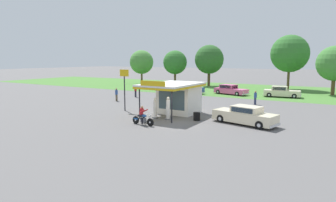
# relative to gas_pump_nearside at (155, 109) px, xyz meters

# --- Properties ---
(ground_plane) EXTENTS (300.00, 300.00, 0.00)m
(ground_plane) POSITION_rel_gas_pump_nearside_xyz_m (2.22, -0.77, -0.84)
(ground_plane) COLOR #5B5959
(grass_verge_strip) EXTENTS (120.00, 24.00, 0.01)m
(grass_verge_strip) POSITION_rel_gas_pump_nearside_xyz_m (2.22, 29.23, -0.84)
(grass_verge_strip) COLOR #477A33
(grass_verge_strip) RESTS_ON ground
(service_station_kiosk) EXTENTS (4.24, 6.65, 3.53)m
(service_station_kiosk) POSITION_rel_gas_pump_nearside_xyz_m (0.69, 2.98, 0.95)
(service_station_kiosk) COLOR silver
(service_station_kiosk) RESTS_ON ground
(gas_pump_nearside) EXTENTS (0.44, 0.44, 1.85)m
(gas_pump_nearside) POSITION_rel_gas_pump_nearside_xyz_m (0.00, 0.00, 0.00)
(gas_pump_nearside) COLOR slate
(gas_pump_nearside) RESTS_ON ground
(gas_pump_offside) EXTENTS (0.44, 0.44, 2.06)m
(gas_pump_offside) POSITION_rel_gas_pump_nearside_xyz_m (1.38, 0.00, 0.10)
(gas_pump_offside) COLOR slate
(gas_pump_offside) RESTS_ON ground
(motorcycle_with_rider) EXTENTS (2.20, 0.70, 1.58)m
(motorcycle_with_rider) POSITION_rel_gas_pump_nearside_xyz_m (0.65, -2.89, -0.19)
(motorcycle_with_rider) COLOR black
(motorcycle_with_rider) RESTS_ON ground
(featured_classic_sedan) EXTENTS (5.68, 3.01, 1.54)m
(featured_classic_sedan) POSITION_rel_gas_pump_nearside_xyz_m (7.79, 1.66, -0.13)
(featured_classic_sedan) COLOR beige
(featured_classic_sedan) RESTS_ON ground
(parked_car_back_row_right) EXTENTS (5.68, 2.61, 1.52)m
(parked_car_back_row_right) POSITION_rel_gas_pump_nearside_xyz_m (-6.44, 19.23, -0.15)
(parked_car_back_row_right) COLOR #19479E
(parked_car_back_row_right) RESTS_ON ground
(parked_car_back_row_left) EXTENTS (5.19, 2.35, 1.55)m
(parked_car_back_row_left) POSITION_rel_gas_pump_nearside_xyz_m (7.38, 21.71, -0.14)
(parked_car_back_row_left) COLOR beige
(parked_car_back_row_left) RESTS_ON ground
(parked_car_back_row_centre_left) EXTENTS (5.69, 3.18, 1.43)m
(parked_car_back_row_centre_left) POSITION_rel_gas_pump_nearside_xyz_m (-12.27, 22.45, -0.18)
(parked_car_back_row_centre_left) COLOR #2D844C
(parked_car_back_row_centre_left) RESTS_ON ground
(parked_car_back_row_centre) EXTENTS (5.61, 3.32, 1.50)m
(parked_car_back_row_centre) POSITION_rel_gas_pump_nearside_xyz_m (0.05, 21.07, -0.15)
(parked_car_back_row_centre) COLOR #E55993
(parked_car_back_row_centre) RESTS_ON ground
(bystander_leaning_by_kiosk) EXTENTS (0.34, 0.34, 1.77)m
(bystander_leaning_by_kiosk) POSITION_rel_gas_pump_nearside_xyz_m (-10.57, 11.04, 0.10)
(bystander_leaning_by_kiosk) COLOR black
(bystander_leaning_by_kiosk) RESTS_ON ground
(bystander_strolling_foreground) EXTENTS (0.34, 0.34, 1.67)m
(bystander_strolling_foreground) POSITION_rel_gas_pump_nearside_xyz_m (-10.29, 6.60, 0.04)
(bystander_strolling_foreground) COLOR brown
(bystander_strolling_foreground) RESTS_ON ground
(bystander_chatting_near_pumps) EXTENTS (0.34, 0.34, 1.65)m
(bystander_chatting_near_pumps) POSITION_rel_gas_pump_nearside_xyz_m (5.91, 12.70, 0.02)
(bystander_chatting_near_pumps) COLOR #2D3351
(bystander_chatting_near_pumps) RESTS_ON ground
(tree_oak_far_right) EXTENTS (6.62, 6.62, 9.68)m
(tree_oak_far_right) POSITION_rel_gas_pump_nearside_xyz_m (6.45, 33.92, 5.51)
(tree_oak_far_right) COLOR brown
(tree_oak_far_right) RESTS_ON ground
(tree_oak_right) EXTENTS (5.78, 5.78, 8.24)m
(tree_oak_right) POSITION_rel_gas_pump_nearside_xyz_m (-8.40, 32.71, 4.49)
(tree_oak_right) COLOR brown
(tree_oak_right) RESTS_ON ground
(tree_oak_distant_spare) EXTENTS (4.91, 4.91, 7.20)m
(tree_oak_distant_spare) POSITION_rel_gas_pump_nearside_xyz_m (-15.17, 30.87, 3.75)
(tree_oak_distant_spare) COLOR brown
(tree_oak_distant_spare) RESTS_ON ground
(tree_oak_far_left) EXTENTS (5.27, 5.27, 7.40)m
(tree_oak_far_left) POSITION_rel_gas_pump_nearside_xyz_m (13.65, 28.48, 3.80)
(tree_oak_far_left) COLOR brown
(tree_oak_far_left) RESTS_ON ground
(tree_oak_centre) EXTENTS (5.17, 5.17, 7.36)m
(tree_oak_centre) POSITION_rel_gas_pump_nearside_xyz_m (-23.01, 29.95, 3.82)
(tree_oak_centre) COLOR brown
(tree_oak_centre) RESTS_ON ground
(roadside_pole_sign) EXTENTS (1.10, 0.12, 4.31)m
(roadside_pole_sign) POSITION_rel_gas_pump_nearside_xyz_m (-4.86, 1.62, 2.13)
(roadside_pole_sign) COLOR black
(roadside_pole_sign) RESTS_ON ground
(spare_tire_stack) EXTENTS (0.60, 0.60, 0.72)m
(spare_tire_stack) POSITION_rel_gas_pump_nearside_xyz_m (3.76, 0.94, -0.48)
(spare_tire_stack) COLOR black
(spare_tire_stack) RESTS_ON ground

